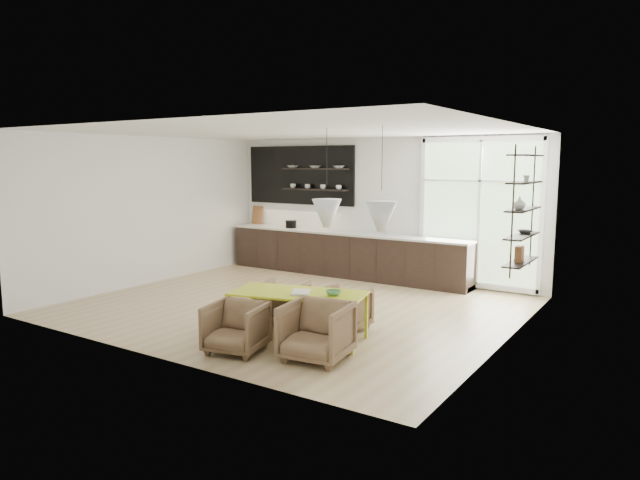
{
  "coord_description": "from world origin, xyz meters",
  "views": [
    {
      "loc": [
        5.44,
        -7.6,
        2.42
      ],
      "look_at": [
        0.12,
        0.6,
        1.06
      ],
      "focal_mm": 32.0,
      "sensor_mm": 36.0,
      "label": 1
    }
  ],
  "objects_px": {
    "armchair_front_left": "(236,328)",
    "wire_stool": "(218,319)",
    "dining_table": "(298,295)",
    "armchair_front_right": "(316,331)",
    "armchair_back_right": "(343,309)",
    "armchair_back_left": "(284,302)"
  },
  "relations": [
    {
      "from": "armchair_front_right",
      "to": "armchair_back_left",
      "type": "bearing_deg",
      "value": 131.55
    },
    {
      "from": "armchair_front_left",
      "to": "wire_stool",
      "type": "distance_m",
      "value": 0.52
    },
    {
      "from": "armchair_front_left",
      "to": "wire_stool",
      "type": "relative_size",
      "value": 1.47
    },
    {
      "from": "armchair_back_right",
      "to": "armchair_back_left",
      "type": "bearing_deg",
      "value": 12.62
    },
    {
      "from": "dining_table",
      "to": "armchair_back_right",
      "type": "relative_size",
      "value": 2.87
    },
    {
      "from": "armchair_back_right",
      "to": "armchair_front_left",
      "type": "bearing_deg",
      "value": 72.45
    },
    {
      "from": "armchair_front_left",
      "to": "armchair_front_right",
      "type": "xyz_separation_m",
      "value": [
        1.01,
        0.32,
        0.04
      ]
    },
    {
      "from": "armchair_back_right",
      "to": "wire_stool",
      "type": "xyz_separation_m",
      "value": [
        -1.13,
        -1.4,
        0.0
      ]
    },
    {
      "from": "dining_table",
      "to": "armchair_front_right",
      "type": "distance_m",
      "value": 0.89
    },
    {
      "from": "armchair_back_right",
      "to": "armchair_front_right",
      "type": "relative_size",
      "value": 0.86
    },
    {
      "from": "armchair_front_right",
      "to": "dining_table",
      "type": "bearing_deg",
      "value": 132.15
    },
    {
      "from": "armchair_front_left",
      "to": "armchair_front_right",
      "type": "relative_size",
      "value": 0.9
    },
    {
      "from": "armchair_back_left",
      "to": "wire_stool",
      "type": "distance_m",
      "value": 1.27
    },
    {
      "from": "dining_table",
      "to": "armchair_front_right",
      "type": "bearing_deg",
      "value": -54.17
    },
    {
      "from": "armchair_back_left",
      "to": "armchair_front_left",
      "type": "height_order",
      "value": "armchair_front_left"
    },
    {
      "from": "wire_stool",
      "to": "armchair_front_left",
      "type": "bearing_deg",
      "value": -20.88
    },
    {
      "from": "wire_stool",
      "to": "dining_table",
      "type": "bearing_deg",
      "value": 38.34
    },
    {
      "from": "armchair_back_right",
      "to": "wire_stool",
      "type": "height_order",
      "value": "armchair_back_right"
    },
    {
      "from": "wire_stool",
      "to": "armchair_back_left",
      "type": "bearing_deg",
      "value": 81.97
    },
    {
      "from": "dining_table",
      "to": "armchair_front_left",
      "type": "xyz_separation_m",
      "value": [
        -0.36,
        -0.86,
        -0.29
      ]
    },
    {
      "from": "armchair_back_left",
      "to": "armchair_front_left",
      "type": "bearing_deg",
      "value": 89.15
    },
    {
      "from": "armchair_back_left",
      "to": "armchair_front_right",
      "type": "xyz_separation_m",
      "value": [
        1.33,
        -1.13,
        0.05
      ]
    }
  ]
}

